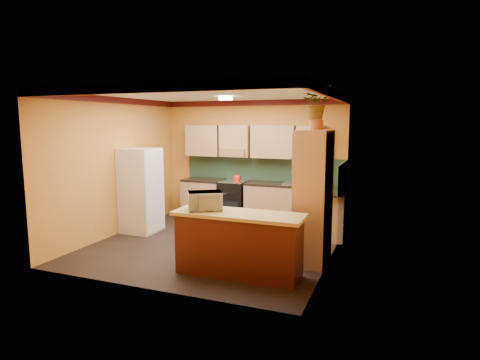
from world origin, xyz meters
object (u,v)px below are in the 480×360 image
(base_cabinets_back, at_px, (260,204))
(pantry, at_px, (314,197))
(stove, at_px, (234,201))
(microwave, at_px, (205,201))
(fridge, at_px, (141,190))
(breakfast_bar, at_px, (239,246))

(base_cabinets_back, height_order, pantry, pantry)
(base_cabinets_back, distance_m, stove, 0.63)
(base_cabinets_back, height_order, microwave, microwave)
(stove, height_order, pantry, pantry)
(pantry, xyz_separation_m, microwave, (-1.42, -0.98, 0.02))
(stove, relative_size, fridge, 0.54)
(stove, height_order, breakfast_bar, stove)
(base_cabinets_back, relative_size, stove, 4.01)
(stove, height_order, fridge, fridge)
(pantry, distance_m, breakfast_bar, 1.45)
(stove, bearing_deg, base_cabinets_back, 0.00)
(stove, distance_m, pantry, 3.02)
(base_cabinets_back, relative_size, pantry, 1.74)
(fridge, xyz_separation_m, pantry, (3.60, -0.50, 0.20))
(pantry, height_order, microwave, pantry)
(fridge, distance_m, breakfast_bar, 3.12)
(stove, bearing_deg, microwave, -75.75)
(base_cabinets_back, bearing_deg, stove, -180.00)
(breakfast_bar, bearing_deg, pantry, 47.71)
(breakfast_bar, distance_m, microwave, 0.82)
(pantry, bearing_deg, stove, 137.40)
(base_cabinets_back, distance_m, pantry, 2.61)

